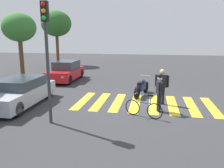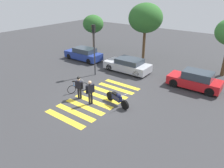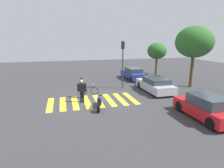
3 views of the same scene
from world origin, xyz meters
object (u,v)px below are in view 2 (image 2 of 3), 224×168
(car_silver_sedan, at_px, (128,65))
(car_blue_hatchback, at_px, (84,54))
(officer_on_foot, at_px, (90,91))
(officer_by_motorcycle, at_px, (79,86))
(police_motorcycle, at_px, (117,98))
(leaning_bicycle, at_px, (78,88))
(car_red_convertible, at_px, (195,80))
(traffic_light_pole, at_px, (94,42))

(car_silver_sedan, bearing_deg, car_blue_hatchback, 179.12)
(officer_on_foot, distance_m, car_silver_sedan, 6.95)
(car_silver_sedan, bearing_deg, officer_by_motorcycle, -88.32)
(police_motorcycle, xyz_separation_m, leaning_bicycle, (-3.53, -0.26, -0.09))
(car_silver_sedan, bearing_deg, car_red_convertible, 0.32)
(leaning_bicycle, distance_m, traffic_light_pole, 4.58)
(police_motorcycle, xyz_separation_m, officer_by_motorcycle, (-2.69, -0.90, 0.52))
(leaning_bicycle, bearing_deg, car_silver_sedan, 83.89)
(car_blue_hatchback, xyz_separation_m, traffic_light_pole, (3.91, -2.60, 2.36))
(officer_on_foot, xyz_separation_m, officer_by_motorcycle, (-1.19, 0.14, -0.02))
(officer_on_foot, bearing_deg, car_silver_sedan, 101.48)
(officer_by_motorcycle, bearing_deg, traffic_light_pole, 117.32)
(leaning_bicycle, xyz_separation_m, car_blue_hatchback, (-5.21, 6.12, 0.29))
(officer_by_motorcycle, relative_size, traffic_light_pole, 0.38)
(car_red_convertible, bearing_deg, leaning_bicycle, -138.88)
(leaning_bicycle, xyz_separation_m, officer_by_motorcycle, (0.84, -0.64, 0.61))
(officer_on_foot, distance_m, officer_by_motorcycle, 1.19)
(officer_on_foot, xyz_separation_m, traffic_light_pole, (-3.33, 4.29, 2.01))
(police_motorcycle, xyz_separation_m, traffic_light_pole, (-4.83, 3.25, 2.55))
(police_motorcycle, height_order, car_silver_sedan, car_silver_sedan)
(leaning_bicycle, xyz_separation_m, officer_on_foot, (2.03, -0.78, 0.63))
(police_motorcycle, relative_size, car_silver_sedan, 0.50)
(police_motorcycle, distance_m, car_blue_hatchback, 10.52)
(police_motorcycle, relative_size, car_red_convertible, 0.54)
(officer_on_foot, height_order, car_red_convertible, officer_on_foot)
(car_silver_sedan, bearing_deg, police_motorcycle, -63.43)
(car_blue_hatchback, height_order, car_silver_sedan, car_blue_hatchback)
(officer_by_motorcycle, height_order, car_red_convertible, officer_by_motorcycle)
(officer_on_foot, relative_size, officer_by_motorcycle, 1.01)
(officer_by_motorcycle, xyz_separation_m, car_blue_hatchback, (-6.05, 6.75, -0.32))
(car_blue_hatchback, xyz_separation_m, car_silver_sedan, (5.85, -0.09, -0.02))
(car_red_convertible, height_order, traffic_light_pole, traffic_light_pole)
(car_silver_sedan, height_order, car_red_convertible, car_red_convertible)
(police_motorcycle, bearing_deg, car_red_convertible, 59.49)
(police_motorcycle, height_order, leaning_bicycle, police_motorcycle)
(police_motorcycle, xyz_separation_m, car_blue_hatchback, (-8.74, 5.85, 0.20))
(police_motorcycle, relative_size, officer_by_motorcycle, 1.28)
(leaning_bicycle, relative_size, car_blue_hatchback, 0.36)
(leaning_bicycle, bearing_deg, officer_on_foot, -20.99)
(officer_by_motorcycle, bearing_deg, car_red_convertible, 47.67)
(officer_by_motorcycle, distance_m, car_silver_sedan, 6.68)
(officer_on_foot, relative_size, car_blue_hatchback, 0.40)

